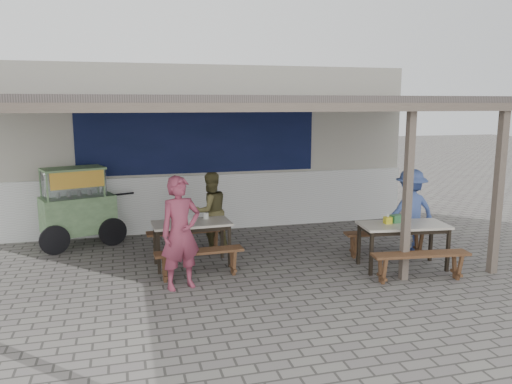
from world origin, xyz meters
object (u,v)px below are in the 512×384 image
at_px(condiment_jar, 206,216).
at_px(condiment_bowl, 188,220).
at_px(bench_left_wall, 186,237).
at_px(patron_wall_side, 210,211).
at_px(bench_right_street, 421,260).
at_px(patron_right_table, 410,211).
at_px(vendor_cart, 77,204).
at_px(table_left, 192,227).
at_px(patron_street_side, 181,233).
at_px(bench_left_street, 199,257).
at_px(table_right, 403,229).
at_px(tissue_box, 388,220).
at_px(donation_box, 396,219).
at_px(bench_right_wall, 387,238).

height_order(condiment_jar, condiment_bowl, condiment_jar).
distance_m(bench_left_wall, patron_wall_side, 0.67).
xyz_separation_m(bench_right_street, patron_right_table, (0.71, 1.45, 0.43)).
height_order(vendor_cart, condiment_bowl, vendor_cart).
relative_size(table_left, bench_right_street, 0.85).
xyz_separation_m(patron_street_side, condiment_jar, (0.57, 1.19, -0.04)).
xyz_separation_m(vendor_cart, condiment_jar, (2.22, -1.56, -0.02)).
bearing_deg(condiment_bowl, bench_right_street, -27.43).
bearing_deg(vendor_cart, bench_left_wall, -48.89).
relative_size(vendor_cart, patron_wall_side, 1.22).
bearing_deg(patron_right_table, bench_left_street, 4.48).
xyz_separation_m(bench_left_street, patron_right_table, (3.96, 0.42, 0.43)).
bearing_deg(bench_left_wall, patron_right_table, -14.47).
distance_m(table_left, vendor_cart, 2.62).
xyz_separation_m(table_right, condiment_bowl, (-3.41, 1.09, 0.10)).
xyz_separation_m(table_left, tissue_box, (3.11, -0.94, 0.14)).
xyz_separation_m(patron_street_side, condiment_bowl, (0.24, 1.05, -0.07)).
bearing_deg(patron_right_table, condiment_jar, -8.10).
height_order(bench_left_street, bench_right_street, same).
xyz_separation_m(bench_right_street, patron_street_side, (-3.57, 0.68, 0.50)).
bearing_deg(bench_left_street, condiment_jar, 71.13).
height_order(bench_left_wall, tissue_box, tissue_box).
bearing_deg(bench_left_street, vendor_cart, 127.06).
height_order(bench_right_street, vendor_cart, vendor_cart).
distance_m(patron_wall_side, donation_box, 3.34).
bearing_deg(patron_street_side, bench_right_wall, -6.59).
xyz_separation_m(patron_street_side, donation_box, (3.59, 0.09, -0.03)).
bearing_deg(condiment_bowl, vendor_cart, 137.85).
relative_size(bench_left_street, patron_wall_side, 0.95).
bearing_deg(patron_street_side, donation_box, -14.32).
bearing_deg(bench_left_street, donation_box, -6.68).
relative_size(table_right, patron_right_table, 0.97).
bearing_deg(bench_left_street, bench_right_wall, 2.08).
bearing_deg(donation_box, table_right, -66.70).
bearing_deg(table_right, patron_wall_side, 153.28).
bearing_deg(donation_box, bench_right_street, -91.47).
xyz_separation_m(bench_left_street, condiment_jar, (0.25, 0.84, 0.47)).
bearing_deg(condiment_jar, bench_right_wall, -10.60).
distance_m(bench_left_wall, vendor_cart, 2.26).
bearing_deg(patron_street_side, patron_right_table, -5.56).
bearing_deg(condiment_jar, bench_left_street, -106.67).
height_order(bench_left_wall, condiment_bowl, condiment_bowl).
height_order(patron_street_side, patron_wall_side, patron_street_side).
xyz_separation_m(patron_right_table, condiment_jar, (-3.70, 0.42, 0.03)).
distance_m(table_left, donation_box, 3.42).
bearing_deg(bench_right_wall, condiment_bowl, 179.52).
height_order(table_right, donation_box, donation_box).
relative_size(vendor_cart, condiment_jar, 17.49).
distance_m(patron_right_table, condiment_bowl, 4.05).
bearing_deg(table_right, condiment_bowl, 169.11).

